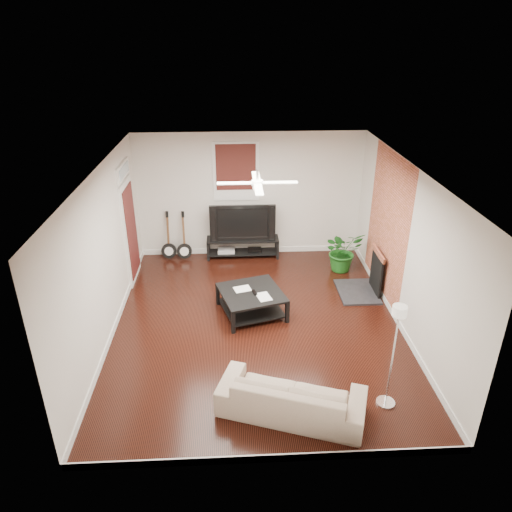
# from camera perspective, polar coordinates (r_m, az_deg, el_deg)

# --- Properties ---
(room) EXTENTS (5.01, 6.01, 2.81)m
(room) POSITION_cam_1_polar(r_m,az_deg,el_deg) (7.86, 0.15, 0.38)
(room) COLOR black
(room) RESTS_ON ground
(brick_accent) EXTENTS (0.02, 2.20, 2.80)m
(brick_accent) POSITION_cam_1_polar(r_m,az_deg,el_deg) (9.23, 15.44, 3.37)
(brick_accent) COLOR #B55C3A
(brick_accent) RESTS_ON floor
(fireplace) EXTENTS (0.80, 1.10, 0.92)m
(fireplace) POSITION_cam_1_polar(r_m,az_deg,el_deg) (9.53, 13.14, -1.87)
(fireplace) COLOR black
(fireplace) RESTS_ON floor
(window_back) EXTENTS (1.00, 0.06, 1.30)m
(window_back) POSITION_cam_1_polar(r_m,az_deg,el_deg) (10.45, -2.43, 10.08)
(window_back) COLOR #3B1710
(window_back) RESTS_ON wall_back
(door_left) EXTENTS (0.08, 1.00, 2.50)m
(door_left) POSITION_cam_1_polar(r_m,az_deg,el_deg) (9.87, -14.92, 3.97)
(door_left) COLOR white
(door_left) RESTS_ON wall_left
(tv_stand) EXTENTS (1.62, 0.43, 0.45)m
(tv_stand) POSITION_cam_1_polar(r_m,az_deg,el_deg) (10.87, -1.59, 1.04)
(tv_stand) COLOR black
(tv_stand) RESTS_ON floor
(tv) EXTENTS (1.45, 0.19, 0.84)m
(tv) POSITION_cam_1_polar(r_m,az_deg,el_deg) (10.63, -1.64, 4.24)
(tv) COLOR black
(tv) RESTS_ON tv_stand
(coffee_table) EXTENTS (1.33, 1.33, 0.45)m
(coffee_table) POSITION_cam_1_polar(r_m,az_deg,el_deg) (8.74, -0.56, -5.58)
(coffee_table) COLOR black
(coffee_table) RESTS_ON floor
(sofa) EXTENTS (2.11, 1.37, 0.57)m
(sofa) POSITION_cam_1_polar(r_m,az_deg,el_deg) (6.69, 4.27, -16.40)
(sofa) COLOR #C3A892
(sofa) RESTS_ON floor
(floor_lamp) EXTENTS (0.34, 0.34, 1.60)m
(floor_lamp) POSITION_cam_1_polar(r_m,az_deg,el_deg) (6.72, 16.05, -11.58)
(floor_lamp) COLOR silver
(floor_lamp) RESTS_ON floor
(potted_plant) EXTENTS (0.98, 0.91, 0.90)m
(potted_plant) POSITION_cam_1_polar(r_m,az_deg,el_deg) (10.34, 10.36, 0.63)
(potted_plant) COLOR #1B601B
(potted_plant) RESTS_ON floor
(guitar_left) EXTENTS (0.35, 0.25, 1.10)m
(guitar_left) POSITION_cam_1_polar(r_m,az_deg,el_deg) (10.81, -10.54, 2.32)
(guitar_left) COLOR black
(guitar_left) RESTS_ON floor
(guitar_right) EXTENTS (0.36, 0.27, 1.10)m
(guitar_right) POSITION_cam_1_polar(r_m,az_deg,el_deg) (10.74, -8.70, 2.31)
(guitar_right) COLOR black
(guitar_right) RESTS_ON floor
(ceiling_fan) EXTENTS (1.24, 1.24, 0.32)m
(ceiling_fan) POSITION_cam_1_polar(r_m,az_deg,el_deg) (7.43, 0.17, 8.77)
(ceiling_fan) COLOR white
(ceiling_fan) RESTS_ON ceiling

